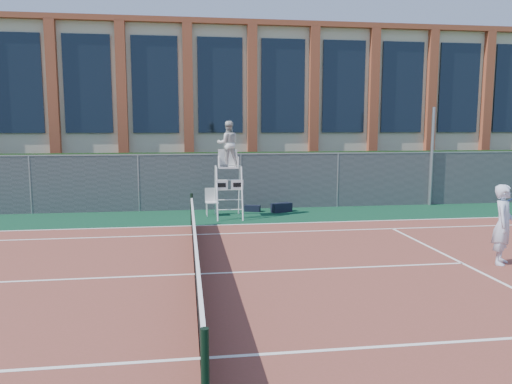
{
  "coord_description": "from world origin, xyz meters",
  "views": [
    {
      "loc": [
        -0.17,
        -10.89,
        3.32
      ],
      "look_at": [
        1.79,
        3.0,
        1.46
      ],
      "focal_mm": 35.0,
      "sensor_mm": 36.0,
      "label": 1
    }
  ],
  "objects": [
    {
      "name": "ground",
      "position": [
        0.0,
        0.0,
        0.0
      ],
      "size": [
        120.0,
        120.0,
        0.0
      ],
      "primitive_type": "plane",
      "color": "#233814"
    },
    {
      "name": "apron",
      "position": [
        0.0,
        1.0,
        0.01
      ],
      "size": [
        36.0,
        20.0,
        0.01
      ],
      "primitive_type": "cube",
      "color": "#0C3622",
      "rests_on": "ground"
    },
    {
      "name": "tennis_court",
      "position": [
        0.0,
        0.0,
        0.02
      ],
      "size": [
        23.77,
        10.97,
        0.02
      ],
      "primitive_type": "cube",
      "color": "brown",
      "rests_on": "apron"
    },
    {
      "name": "tennis_net",
      "position": [
        0.0,
        0.0,
        0.54
      ],
      "size": [
        0.1,
        11.3,
        1.1
      ],
      "color": "black",
      "rests_on": "ground"
    },
    {
      "name": "fence",
      "position": [
        0.0,
        8.8,
        1.1
      ],
      "size": [
        40.0,
        0.06,
        2.2
      ],
      "primitive_type": null,
      "color": "#595E60",
      "rests_on": "ground"
    },
    {
      "name": "hedge",
      "position": [
        0.0,
        10.0,
        1.1
      ],
      "size": [
        40.0,
        1.4,
        2.2
      ],
      "primitive_type": "cube",
      "color": "black",
      "rests_on": "ground"
    },
    {
      "name": "building",
      "position": [
        0.0,
        17.95,
        4.15
      ],
      "size": [
        45.0,
        10.6,
        8.22
      ],
      "color": "#BEB89E",
      "rests_on": "ground"
    },
    {
      "name": "steel_pole",
      "position": [
        10.02,
        8.7,
        2.05
      ],
      "size": [
        0.12,
        0.12,
        4.09
      ],
      "primitive_type": "cylinder",
      "color": "#9EA0A5",
      "rests_on": "ground"
    },
    {
      "name": "umpire_chair",
      "position": [
        1.35,
        7.05,
        2.58
      ],
      "size": [
        0.99,
        1.52,
        3.54
      ],
      "color": "white",
      "rests_on": "ground"
    },
    {
      "name": "plastic_chair",
      "position": [
        0.76,
        7.54,
        0.61
      ],
      "size": [
        0.48,
        0.48,
        1.01
      ],
      "color": "silver",
      "rests_on": "apron"
    },
    {
      "name": "sports_bag_near",
      "position": [
        3.47,
        7.84,
        0.18
      ],
      "size": [
        0.88,
        0.62,
        0.35
      ],
      "primitive_type": "cube",
      "rotation": [
        0.0,
        0.0,
        0.41
      ],
      "color": "black",
      "rests_on": "apron"
    },
    {
      "name": "sports_bag_far",
      "position": [
        2.37,
        8.11,
        0.13
      ],
      "size": [
        0.66,
        0.44,
        0.24
      ],
      "primitive_type": "cube",
      "rotation": [
        0.0,
        0.0,
        -0.33
      ],
      "color": "black",
      "rests_on": "apron"
    },
    {
      "name": "tennis_player",
      "position": [
        7.3,
        -0.16,
        0.99
      ],
      "size": [
        1.1,
        0.88,
        1.92
      ],
      "color": "silver",
      "rests_on": "tennis_court"
    }
  ]
}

